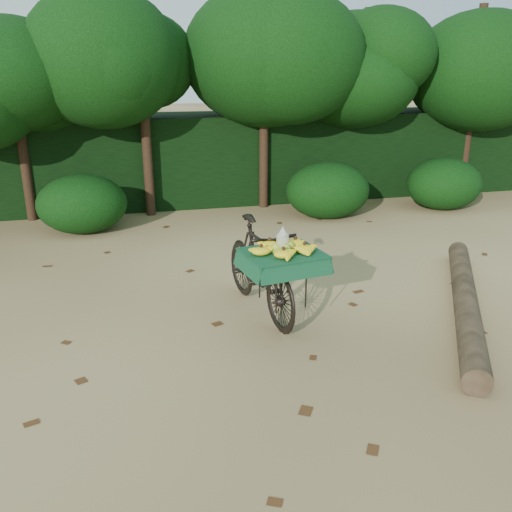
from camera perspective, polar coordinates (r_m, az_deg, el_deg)
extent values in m
plane|color=tan|center=(6.33, 8.74, -6.47)|extent=(80.00, 80.00, 0.00)
imported|color=black|center=(6.21, 0.38, -1.24)|extent=(0.80, 1.89, 1.10)
cube|color=black|center=(5.57, 2.83, 0.16)|extent=(0.47, 0.54, 0.03)
cube|color=#16542C|center=(5.57, 2.84, 0.34)|extent=(0.89, 0.78, 0.01)
ellipsoid|color=#9FB02A|center=(5.58, 3.56, 1.00)|extent=(0.11, 0.08, 0.12)
ellipsoid|color=#9FB02A|center=(5.61, 2.56, 1.09)|extent=(0.11, 0.08, 0.12)
ellipsoid|color=#9FB02A|center=(5.52, 2.13, 0.80)|extent=(0.11, 0.08, 0.12)
ellipsoid|color=#9FB02A|center=(5.49, 3.15, 0.70)|extent=(0.11, 0.08, 0.12)
cylinder|color=#EAE5C6|center=(5.54, 2.81, 1.44)|extent=(0.13, 0.13, 0.17)
cylinder|color=brown|center=(6.86, 21.16, -4.28)|extent=(2.18, 3.37, 0.27)
cube|color=black|center=(11.90, -2.77, 10.40)|extent=(26.00, 1.80, 1.80)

